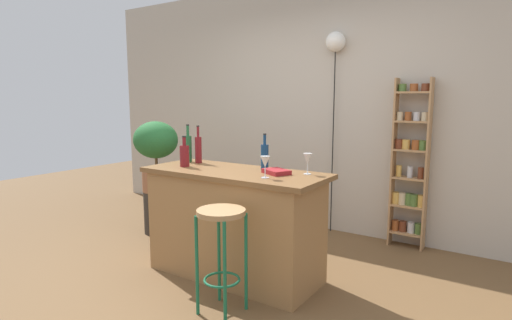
{
  "coord_description": "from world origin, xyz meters",
  "views": [
    {
      "loc": [
        1.98,
        -2.36,
        1.48
      ],
      "look_at": [
        0.05,
        0.55,
        0.96
      ],
      "focal_mm": 28.78,
      "sensor_mm": 36.0,
      "label": 1
    }
  ],
  "objects": [
    {
      "name": "bottle_sauce_amber",
      "position": [
        0.18,
        0.49,
        1.01
      ],
      "size": [
        0.06,
        0.06,
        0.3
      ],
      "color": "navy",
      "rests_on": "kitchen_counter"
    },
    {
      "name": "spice_shelf",
      "position": [
        1.04,
        1.81,
        0.82
      ],
      "size": [
        0.34,
        0.14,
        1.68
      ],
      "color": "tan",
      "rests_on": "ground"
    },
    {
      "name": "wine_glass_center",
      "position": [
        0.38,
        0.17,
        1.02
      ],
      "size": [
        0.07,
        0.07,
        0.16
      ],
      "color": "silver",
      "rests_on": "kitchen_counter"
    },
    {
      "name": "back_wall",
      "position": [
        0.0,
        1.95,
        1.4
      ],
      "size": [
        6.4,
        0.1,
        2.8
      ],
      "primitive_type": "cube",
      "color": "#BCB2A3",
      "rests_on": "ground"
    },
    {
      "name": "kitchen_counter",
      "position": [
        0.0,
        0.3,
        0.45
      ],
      "size": [
        1.55,
        0.63,
        0.9
      ],
      "color": "#9E7042",
      "rests_on": "ground"
    },
    {
      "name": "bottle_vinegar",
      "position": [
        -0.64,
        0.45,
        1.03
      ],
      "size": [
        0.07,
        0.07,
        0.35
      ],
      "color": "#236638",
      "rests_on": "kitchen_counter"
    },
    {
      "name": "bottle_wine_red",
      "position": [
        -0.47,
        0.22,
        1.0
      ],
      "size": [
        0.08,
        0.08,
        0.27
      ],
      "color": "maroon",
      "rests_on": "kitchen_counter"
    },
    {
      "name": "pendant_globe_light",
      "position": [
        0.21,
        1.84,
        2.05
      ],
      "size": [
        0.21,
        0.21,
        2.19
      ],
      "color": "black",
      "rests_on": "ground"
    },
    {
      "name": "bar_stool",
      "position": [
        0.29,
        -0.24,
        0.55
      ],
      "size": [
        0.33,
        0.33,
        0.74
      ],
      "color": "#196642",
      "rests_on": "ground"
    },
    {
      "name": "bottle_olive_oil",
      "position": [
        -0.51,
        0.45,
        1.03
      ],
      "size": [
        0.06,
        0.06,
        0.34
      ],
      "color": "maroon",
      "rests_on": "kitchen_counter"
    },
    {
      "name": "cookbook",
      "position": [
        0.37,
        0.36,
        0.92
      ],
      "size": [
        0.25,
        0.23,
        0.03
      ],
      "primitive_type": "cube",
      "rotation": [
        0.0,
        0.0,
        -0.46
      ],
      "color": "maroon",
      "rests_on": "kitchen_counter"
    },
    {
      "name": "wine_glass_left",
      "position": [
        0.58,
        0.48,
        1.02
      ],
      "size": [
        0.07,
        0.07,
        0.16
      ],
      "color": "silver",
      "rests_on": "kitchen_counter"
    },
    {
      "name": "potted_plant",
      "position": [
        -1.38,
        0.74,
        0.95
      ],
      "size": [
        0.5,
        0.45,
        0.77
      ],
      "color": "#935B3D",
      "rests_on": "plant_stool"
    },
    {
      "name": "ground",
      "position": [
        0.0,
        0.0,
        0.0
      ],
      "size": [
        12.0,
        12.0,
        0.0
      ],
      "primitive_type": "plane",
      "color": "brown"
    },
    {
      "name": "plant_stool",
      "position": [
        -1.38,
        0.74,
        0.24
      ],
      "size": [
        0.31,
        0.31,
        0.47
      ],
      "primitive_type": "cylinder",
      "color": "#2D2823",
      "rests_on": "ground"
    }
  ]
}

